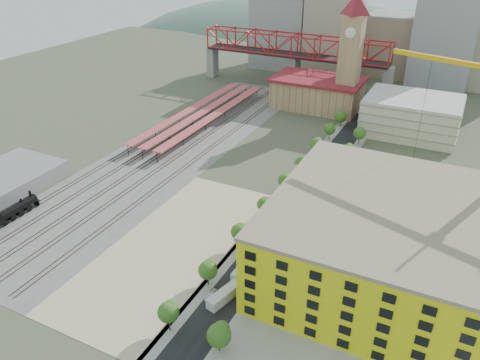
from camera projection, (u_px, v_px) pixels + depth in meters
The scene contains 31 objects.
ground at pixel (245, 193), 138.90m from camera, with size 400.00×400.00×0.00m, color #474C38.
ballast_strip at pixel (176, 149), 166.80m from camera, with size 36.00×165.00×0.06m, color #605E59.
dirt_lot at pixel (175, 246), 115.65m from camera, with size 28.00×67.00×0.06m, color tan.
street_asphalt at pixel (313, 183), 144.43m from camera, with size 12.00×170.00×0.06m, color black.
sidewalk_west at pixel (296, 179), 146.59m from camera, with size 3.00×170.00×0.04m, color gray.
sidewalk_east at pixel (330, 187), 142.27m from camera, with size 3.00×170.00×0.04m, color gray.
construction_pad at pixel (385, 277), 105.48m from camera, with size 50.00×90.00×0.06m, color gray.
rail_tracks at pixel (171, 147), 167.45m from camera, with size 26.56×160.00×0.18m.
platform_canopies at pixel (202, 112), 188.54m from camera, with size 16.00×80.00×4.12m.
station_hall at pixel (317, 92), 202.28m from camera, with size 38.00×24.00×13.10m.
clock_tower at pixel (352, 45), 185.14m from camera, with size 12.00×12.00×52.00m.
parking_garage at pixel (411, 115), 176.59m from camera, with size 34.00×26.00×14.00m, color silver.
truss_bridge at pixel (294, 49), 222.46m from camera, with size 94.00×9.60×25.60m.
construction_building at pixel (378, 239), 102.20m from camera, with size 44.60×50.60×18.80m.
warehouse at pixel (3, 181), 139.98m from camera, with size 22.00×32.00×5.00m, color gray.
street_trees at pixel (301, 198), 136.56m from camera, with size 15.40×124.40×8.00m.
skyline at pixel (381, 32), 237.23m from camera, with size 133.00×46.00×60.00m.
distant_hills at pixel (443, 145), 363.71m from camera, with size 647.00×264.00×227.00m.
locomotive at pixel (6, 216), 123.98m from camera, with size 2.96×22.86×5.72m.
site_trailer_a at pixel (224, 295), 98.39m from camera, with size 2.34×8.89×2.43m, color silver.
site_trailer_b at pixel (245, 269), 106.03m from camera, with size 2.45×9.30×2.55m, color silver.
site_trailer_c at pixel (266, 240), 115.68m from camera, with size 2.56×9.71×2.66m, color silver.
site_trailer_d at pixel (281, 220), 123.46m from camera, with size 2.53×9.62×2.63m, color silver.
car_0 at pixel (211, 295), 99.32m from camera, with size 1.57×3.89×1.33m, color white.
car_1 at pixel (265, 227), 121.73m from camera, with size 1.54×4.41×1.45m, color gray.
car_2 at pixel (279, 209), 129.45m from camera, with size 2.64×5.72×1.59m, color black.
car_3 at pixel (308, 173), 148.53m from camera, with size 2.20×5.42×1.57m, color navy.
car_4 at pixel (265, 263), 108.60m from camera, with size 1.65×4.11×1.40m, color silver.
car_5 at pixel (278, 244), 115.20m from camera, with size 1.57×4.51×1.49m, color #939498.
car_6 at pixel (324, 181), 144.20m from camera, with size 2.16×4.69×1.30m, color black.
car_7 at pixel (341, 156), 159.72m from camera, with size 2.01×4.94×1.43m, color navy.
Camera 1 is at (52.39, -108.41, 69.38)m, focal length 35.00 mm.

